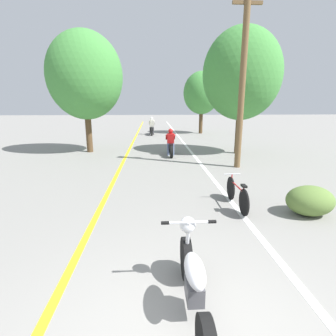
% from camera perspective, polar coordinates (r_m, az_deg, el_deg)
% --- Properties ---
extents(lane_stripe_center, '(0.14, 48.00, 0.01)m').
position_cam_1_polar(lane_stripe_center, '(14.97, -8.49, 3.89)').
color(lane_stripe_center, yellow).
rests_on(lane_stripe_center, ground).
extents(lane_stripe_edge, '(0.14, 48.00, 0.01)m').
position_cam_1_polar(lane_stripe_edge, '(15.06, 4.62, 4.05)').
color(lane_stripe_edge, white).
rests_on(lane_stripe_edge, ground).
extents(utility_pole, '(1.10, 0.24, 6.67)m').
position_cam_1_polar(utility_pole, '(10.94, 15.92, 17.93)').
color(utility_pole, brown).
rests_on(utility_pole, ground).
extents(roadside_tree_right_near, '(3.89, 3.50, 6.21)m').
position_cam_1_polar(roadside_tree_right_near, '(14.22, 15.82, 19.03)').
color(roadside_tree_right_near, '#513A23').
rests_on(roadside_tree_right_near, ground).
extents(roadside_tree_right_far, '(3.11, 2.80, 5.24)m').
position_cam_1_polar(roadside_tree_right_far, '(23.41, 7.34, 15.88)').
color(roadside_tree_right_far, '#513A23').
rests_on(roadside_tree_right_far, ground).
extents(roadside_tree_left, '(3.83, 3.45, 6.14)m').
position_cam_1_polar(roadside_tree_left, '(14.75, -17.66, 18.56)').
color(roadside_tree_left, '#513A23').
rests_on(roadside_tree_left, ground).
extents(roadside_bush, '(1.10, 0.88, 0.70)m').
position_cam_1_polar(roadside_bush, '(6.99, 28.52, -6.26)').
color(roadside_bush, '#5B7A38').
rests_on(roadside_bush, ground).
extents(motorcycle_foreground, '(0.76, 2.12, 1.01)m').
position_cam_1_polar(motorcycle_foreground, '(3.50, 5.59, -23.25)').
color(motorcycle_foreground, black).
rests_on(motorcycle_foreground, ground).
extents(motorcycle_rider_lead, '(0.50, 1.96, 1.34)m').
position_cam_1_polar(motorcycle_rider_lead, '(13.26, 0.56, 5.01)').
color(motorcycle_rider_lead, black).
rests_on(motorcycle_rider_lead, ground).
extents(motorcycle_rider_far, '(0.50, 2.07, 1.47)m').
position_cam_1_polar(motorcycle_rider_far, '(22.31, -3.56, 8.68)').
color(motorcycle_rider_far, black).
rests_on(motorcycle_rider_far, ground).
extents(bicycle_parked, '(0.44, 1.69, 0.74)m').
position_cam_1_polar(bicycle_parked, '(6.84, 14.79, -5.46)').
color(bicycle_parked, black).
rests_on(bicycle_parked, ground).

